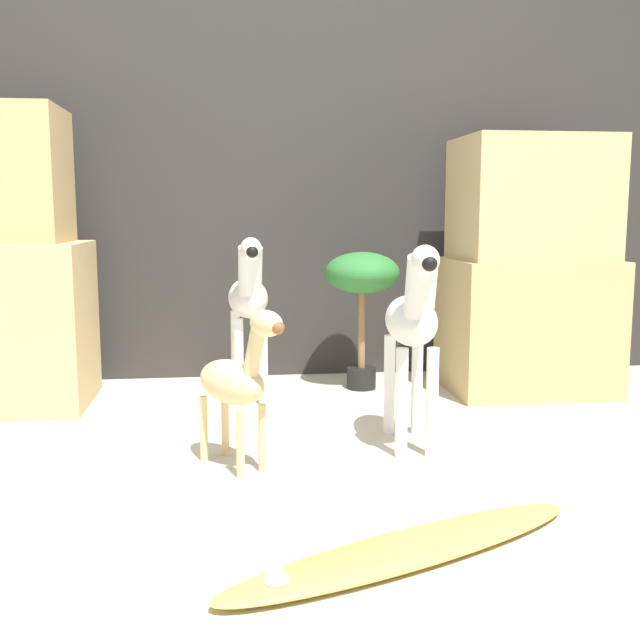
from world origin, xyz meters
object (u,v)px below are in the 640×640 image
at_px(zebra_left, 249,300).
at_px(giraffe_figurine, 236,378).
at_px(potted_palm_front, 362,282).
at_px(zebra_right, 413,323).
at_px(surfboard, 407,549).

xyz_separation_m(zebra_left, giraffe_figurine, (-0.06, -0.88, -0.14)).
bearing_deg(potted_palm_front, zebra_right, -89.05).
xyz_separation_m(zebra_right, potted_palm_front, (-0.01, 0.89, 0.06)).
height_order(giraffe_figurine, surfboard, giraffe_figurine).
xyz_separation_m(giraffe_figurine, potted_palm_front, (0.58, 1.02, 0.20)).
bearing_deg(zebra_right, potted_palm_front, 90.95).
relative_size(giraffe_figurine, potted_palm_front, 0.83).
height_order(zebra_left, giraffe_figurine, zebra_left).
bearing_deg(giraffe_figurine, zebra_right, 12.59).
height_order(zebra_right, surfboard, zebra_right).
distance_m(giraffe_figurine, potted_palm_front, 1.19).
relative_size(zebra_right, surfboard, 0.71).
distance_m(zebra_left, potted_palm_front, 0.54).
bearing_deg(zebra_left, surfboard, -78.31).
height_order(zebra_right, potted_palm_front, zebra_right).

